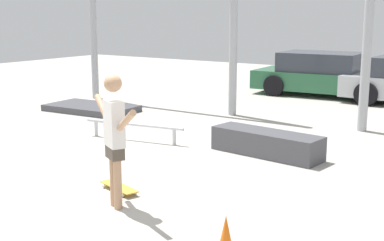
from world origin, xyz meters
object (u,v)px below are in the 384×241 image
object	(u,v)px
grind_rail	(134,127)
parked_car_green	(324,75)
skateboard	(119,187)
manual_pad	(91,108)
skateboarder	(114,133)
grind_box	(266,143)

from	to	relation	value
grind_rail	parked_car_green	bearing A→B (deg)	82.89
skateboard	grind_rail	world-z (taller)	grind_rail
grind_rail	manual_pad	bearing A→B (deg)	148.55
skateboarder	skateboard	size ratio (longest dim) A/B	2.25
skateboard	parked_car_green	size ratio (longest dim) A/B	0.18
skateboard	grind_box	distance (m)	3.10
skateboard	grind_rail	distance (m)	3.10
skateboard	grind_rail	xyz separation A→B (m)	(-1.84, 2.49, 0.22)
manual_pad	grind_rail	world-z (taller)	grind_rail
grind_rail	parked_car_green	world-z (taller)	parked_car_green
manual_pad	grind_rail	size ratio (longest dim) A/B	1.06
grind_box	manual_pad	distance (m)	5.85
grind_rail	parked_car_green	size ratio (longest dim) A/B	0.50
skateboarder	grind_box	world-z (taller)	skateboarder
grind_box	grind_rail	xyz separation A→B (m)	(-2.69, -0.48, 0.06)
manual_pad	parked_car_green	world-z (taller)	parked_car_green
manual_pad	grind_rail	bearing A→B (deg)	-31.45
skateboard	grind_box	bearing A→B (deg)	91.04
skateboarder	parked_car_green	distance (m)	10.90
skateboarder	manual_pad	size ratio (longest dim) A/B	0.76
parked_car_green	skateboarder	bearing A→B (deg)	-87.24
skateboarder	skateboard	xyz separation A→B (m)	(-0.40, 0.49, -0.94)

